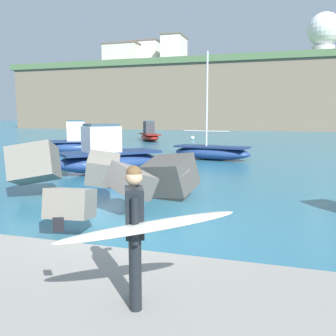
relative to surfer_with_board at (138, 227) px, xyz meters
The scene contains 15 objects.
ground_plane 4.28m from the surfer_with_board, 115.27° to the left, with size 400.00×400.00×0.00m, color #2D6B84.
walkway_path 2.12m from the surfer_with_board, behind, with size 48.00×4.40×0.24m, color gray.
breakwater_jetty 6.80m from the surfer_with_board, 124.57° to the left, with size 29.30×5.85×2.59m.
surfer_with_board is the anchor object (origin of this frame).
boat_near_left 13.04m from the surfer_with_board, 117.91° to the left, with size 4.95×5.16×2.28m.
boat_near_centre 22.60m from the surfer_with_board, 123.36° to the left, with size 4.40×3.40×2.38m.
boat_mid_left 36.06m from the surfer_with_board, 109.74° to the left, with size 4.37×5.88×2.17m.
boat_mid_centre 18.31m from the surfer_with_board, 97.59° to the left, with size 5.06×2.52×6.43m.
mooring_buoy_inner 37.43m from the surfer_with_board, 102.29° to the left, with size 0.44×0.44×0.44m.
headland_bluff 86.97m from the surfer_with_board, 99.38° to the left, with size 83.46×41.29×13.90m.
radar_dome 80.78m from the surfer_with_board, 83.49° to the left, with size 6.57×6.57×9.28m.
station_building_west 80.47m from the surfer_with_board, 105.84° to the left, with size 4.39×7.27×6.11m.
station_building_central 84.62m from the surfer_with_board, 113.93° to the left, with size 8.35×6.06×5.09m.
station_building_east 95.26m from the surfer_with_board, 109.85° to the left, with size 8.24×6.93×4.66m.
station_building_annex 86.35m from the surfer_with_board, 110.38° to the left, with size 7.33×5.73×6.05m.
Camera 1 is at (3.35, -7.67, 2.59)m, focal length 39.37 mm.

